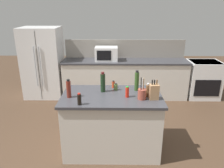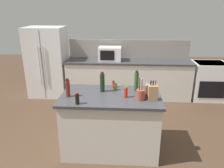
# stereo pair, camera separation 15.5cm
# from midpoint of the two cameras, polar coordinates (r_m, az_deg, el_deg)

# --- Properties ---
(ground_plane) EXTENTS (14.00, 14.00, 0.00)m
(ground_plane) POSITION_cam_midpoint_polar(r_m,az_deg,el_deg) (3.74, 0.91, -16.33)
(ground_plane) COLOR #473323
(back_counter_run) EXTENTS (3.08, 0.66, 0.94)m
(back_counter_run) POSITION_cam_midpoint_polar(r_m,az_deg,el_deg) (5.50, 5.06, 1.35)
(back_counter_run) COLOR beige
(back_counter_run) RESTS_ON ground_plane
(wall_backsplash) EXTENTS (3.04, 0.03, 0.46)m
(wall_backsplash) POSITION_cam_midpoint_polar(r_m,az_deg,el_deg) (5.63, 5.20, 9.13)
(wall_backsplash) COLOR gray
(wall_backsplash) RESTS_ON back_counter_run
(kitchen_island) EXTENTS (1.50, 0.87, 0.94)m
(kitchen_island) POSITION_cam_midpoint_polar(r_m,az_deg,el_deg) (3.48, 0.95, -10.03)
(kitchen_island) COLOR beige
(kitchen_island) RESTS_ON ground_plane
(refrigerator) EXTENTS (0.93, 0.75, 1.73)m
(refrigerator) POSITION_cam_midpoint_polar(r_m,az_deg,el_deg) (5.74, -15.74, 5.55)
(refrigerator) COLOR white
(refrigerator) RESTS_ON ground_plane
(range_oven) EXTENTS (0.76, 0.65, 0.92)m
(range_oven) POSITION_cam_midpoint_polar(r_m,az_deg,el_deg) (5.90, 24.45, 0.84)
(range_oven) COLOR white
(range_oven) RESTS_ON ground_plane
(microwave) EXTENTS (0.54, 0.39, 0.33)m
(microwave) POSITION_cam_midpoint_polar(r_m,az_deg,el_deg) (5.34, 0.27, 7.91)
(microwave) COLOR white
(microwave) RESTS_ON back_counter_run
(knife_block) EXTENTS (0.14, 0.11, 0.29)m
(knife_block) POSITION_cam_midpoint_polar(r_m,az_deg,el_deg) (3.13, 11.96, -2.19)
(knife_block) COLOR #A87C54
(knife_block) RESTS_ON kitchen_island
(utensil_crock) EXTENTS (0.12, 0.12, 0.32)m
(utensil_crock) POSITION_cam_midpoint_polar(r_m,az_deg,el_deg) (3.12, 8.86, -2.66)
(utensil_crock) COLOR brown
(utensil_crock) RESTS_ON kitchen_island
(pepper_grinder) EXTENTS (0.06, 0.06, 0.20)m
(pepper_grinder) POSITION_cam_midpoint_polar(r_m,az_deg,el_deg) (3.21, 10.42, -1.82)
(pepper_grinder) COLOR brown
(pepper_grinder) RESTS_ON kitchen_island
(wine_bottle) EXTENTS (0.07, 0.07, 0.32)m
(wine_bottle) POSITION_cam_midpoint_polar(r_m,az_deg,el_deg) (3.35, -1.24, 0.41)
(wine_bottle) COLOR black
(wine_bottle) RESTS_ON kitchen_island
(vinegar_bottle) EXTENTS (0.07, 0.07, 0.28)m
(vinegar_bottle) POSITION_cam_midpoint_polar(r_m,az_deg,el_deg) (3.22, -10.14, -1.11)
(vinegar_bottle) COLOR maroon
(vinegar_bottle) RESTS_ON kitchen_island
(soy_sauce_bottle) EXTENTS (0.06, 0.06, 0.17)m
(soy_sauce_bottle) POSITION_cam_midpoint_polar(r_m,az_deg,el_deg) (2.97, -7.61, -3.84)
(soy_sauce_bottle) COLOR black
(soy_sauce_bottle) RESTS_ON kitchen_island
(spice_jar_paprika) EXTENTS (0.05, 0.05, 0.12)m
(spice_jar_paprika) POSITION_cam_midpoint_polar(r_m,az_deg,el_deg) (3.55, 1.60, -0.11)
(spice_jar_paprika) COLOR #B73D1E
(spice_jar_paprika) RESTS_ON kitchen_island
(olive_oil_bottle) EXTENTS (0.07, 0.07, 0.33)m
(olive_oil_bottle) POSITION_cam_midpoint_polar(r_m,az_deg,el_deg) (3.42, 7.69, 0.66)
(olive_oil_bottle) COLOR #2D4C1E
(olive_oil_bottle) RESTS_ON kitchen_island
(hot_sauce_bottle) EXTENTS (0.05, 0.05, 0.17)m
(hot_sauce_bottle) POSITION_cam_midpoint_polar(r_m,az_deg,el_deg) (3.17, 5.04, -2.19)
(hot_sauce_bottle) COLOR red
(hot_sauce_bottle) RESTS_ON kitchen_island
(spice_jar_oregano) EXTENTS (0.06, 0.06, 0.11)m
(spice_jar_oregano) POSITION_cam_midpoint_polar(r_m,az_deg,el_deg) (3.45, 2.18, -0.79)
(spice_jar_oregano) COLOR #567038
(spice_jar_oregano) RESTS_ON kitchen_island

